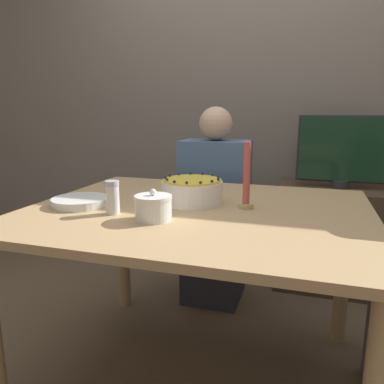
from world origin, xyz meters
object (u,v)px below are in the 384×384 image
(cake, at_px, (192,191))
(tv_monitor, at_px, (343,151))
(person_man_blue_shirt, at_px, (215,219))
(candle, at_px, (246,182))
(sugar_shaker, at_px, (113,197))
(sugar_bowl, at_px, (153,208))

(cake, distance_m, tv_monitor, 1.26)
(person_man_blue_shirt, bearing_deg, candle, 113.22)
(sugar_shaker, height_order, person_man_blue_shirt, person_man_blue_shirt)
(sugar_shaker, relative_size, person_man_blue_shirt, 0.11)
(tv_monitor, bearing_deg, candle, -111.42)
(sugar_bowl, height_order, sugar_shaker, sugar_shaker)
(cake, distance_m, candle, 0.24)
(sugar_shaker, xyz_separation_m, person_man_blue_shirt, (0.16, 0.92, -0.33))
(cake, relative_size, sugar_shaker, 2.01)
(candle, xyz_separation_m, tv_monitor, (0.43, 1.09, 0.02))
(tv_monitor, bearing_deg, cake, -121.46)
(sugar_shaker, bearing_deg, sugar_bowl, -9.12)
(cake, height_order, person_man_blue_shirt, person_man_blue_shirt)
(sugar_bowl, bearing_deg, person_man_blue_shirt, 90.77)
(sugar_bowl, relative_size, sugar_shaker, 1.06)
(sugar_bowl, bearing_deg, sugar_shaker, 170.88)
(sugar_shaker, distance_m, tv_monitor, 1.59)
(candle, relative_size, tv_monitor, 0.47)
(person_man_blue_shirt, bearing_deg, sugar_shaker, 80.02)
(cake, distance_m, person_man_blue_shirt, 0.75)
(candle, bearing_deg, cake, 175.61)
(sugar_bowl, height_order, tv_monitor, tv_monitor)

